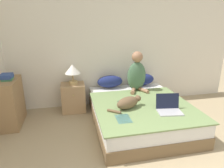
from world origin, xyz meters
TOP-DOWN VIEW (x-y plane):
  - wall_back at (0.00, 3.15)m, footprint 5.26×0.05m
  - bed at (0.19, 2.11)m, footprint 1.58×1.94m
  - pillow_near at (-0.16, 2.94)m, footprint 0.52×0.24m
  - pillow_far at (0.54, 2.94)m, footprint 0.52×0.24m
  - person_sitting at (0.32, 2.66)m, footprint 0.37×0.36m
  - cat_tabby at (-0.08, 1.89)m, footprint 0.59×0.35m
  - laptop_open at (0.49, 1.64)m, footprint 0.40×0.34m
  - nightstand at (-0.91, 2.88)m, footprint 0.45×0.41m
  - table_lamp at (-0.89, 2.88)m, footprint 0.29×0.29m
  - bookshelf at (-1.96, 2.56)m, footprint 0.29×0.68m
  - book_stack_top at (-1.96, 2.56)m, footprint 0.18×0.23m

SIDE VIEW (x-z plane):
  - bed at x=0.19m, z-range 0.00..0.42m
  - nightstand at x=-0.91m, z-range 0.00..0.56m
  - bookshelf at x=-1.96m, z-range 0.00..0.81m
  - laptop_open at x=0.49m, z-range 0.35..0.60m
  - cat_tabby at x=-0.08m, z-range 0.42..0.61m
  - pillow_near at x=-0.16m, z-range 0.42..0.67m
  - pillow_far at x=0.54m, z-range 0.42..0.67m
  - person_sitting at x=0.32m, z-range 0.37..1.14m
  - table_lamp at x=-0.89m, z-range 0.64..1.03m
  - book_stack_top at x=-1.96m, z-range 0.81..0.91m
  - wall_back at x=0.00m, z-range 0.00..2.55m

